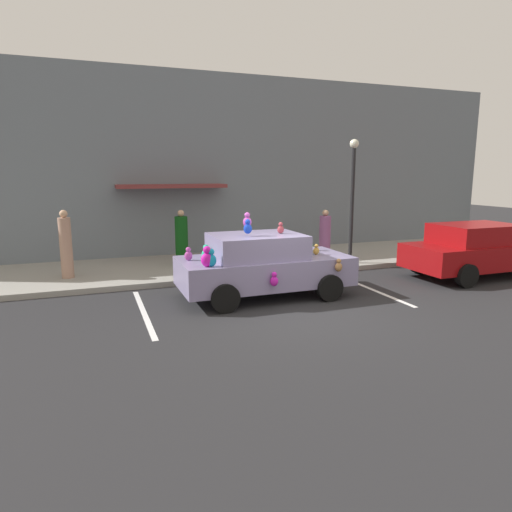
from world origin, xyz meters
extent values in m
plane|color=#262628|center=(0.00, 0.00, 0.00)|extent=(60.00, 60.00, 0.00)
cube|color=gray|center=(0.00, 5.00, 0.07)|extent=(24.00, 4.00, 0.15)
cube|color=slate|center=(0.00, 7.15, 3.20)|extent=(24.00, 0.30, 6.40)
cube|color=maroon|center=(-1.55, 6.60, 2.55)|extent=(3.60, 1.10, 0.12)
cube|color=silver|center=(2.57, 1.00, 0.00)|extent=(0.12, 3.60, 0.01)
cube|color=silver|center=(-3.23, 1.00, 0.00)|extent=(0.12, 3.60, 0.01)
cube|color=#867CA5|center=(-0.28, 1.30, 0.64)|extent=(4.14, 1.84, 0.68)
cube|color=#867CA5|center=(-0.49, 1.30, 1.26)|extent=(2.15, 1.62, 0.56)
cylinder|color=black|center=(1.00, 2.21, 0.32)|extent=(0.64, 0.22, 0.64)
cylinder|color=black|center=(1.00, 0.38, 0.32)|extent=(0.64, 0.22, 0.64)
cylinder|color=black|center=(-1.56, 2.21, 0.32)|extent=(0.64, 0.22, 0.64)
cylinder|color=black|center=(-1.56, 0.38, 0.32)|extent=(0.64, 0.22, 0.64)
ellipsoid|color=#163ABC|center=(-0.79, 1.06, 1.72)|extent=(0.20, 0.16, 0.23)
sphere|color=#163ABC|center=(-0.79, 1.06, 1.88)|extent=(0.12, 0.12, 0.12)
ellipsoid|color=#983740|center=(0.09, 1.19, 1.65)|extent=(0.16, 0.13, 0.19)
sphere|color=#983740|center=(0.09, 1.19, 1.78)|extent=(0.10, 0.10, 0.10)
ellipsoid|color=#B447AD|center=(-0.78, 1.15, 1.86)|extent=(0.20, 0.17, 0.24)
sphere|color=#B447AD|center=(-0.78, 1.15, 2.03)|extent=(0.13, 0.13, 0.13)
ellipsoid|color=#B98B38|center=(1.03, 1.12, 1.08)|extent=(0.16, 0.13, 0.19)
sphere|color=#B98B38|center=(1.03, 1.12, 1.20)|extent=(0.10, 0.10, 0.10)
ellipsoid|color=#58DC6A|center=(1.12, 1.71, 1.12)|extent=(0.23, 0.19, 0.27)
sphere|color=#58DC6A|center=(1.12, 1.71, 1.31)|extent=(0.15, 0.15, 0.15)
ellipsoid|color=gold|center=(0.67, 1.14, 1.15)|extent=(0.29, 0.23, 0.34)
sphere|color=gold|center=(0.67, 1.14, 1.38)|extent=(0.18, 0.18, 0.18)
ellipsoid|color=#CE169F|center=(-1.88, 0.65, 1.14)|extent=(0.26, 0.22, 0.31)
sphere|color=#CE169F|center=(-1.88, 0.65, 1.36)|extent=(0.17, 0.17, 0.17)
ellipsoid|color=#B2439E|center=(-2.10, 1.50, 1.09)|extent=(0.18, 0.15, 0.22)
sphere|color=#B2439E|center=(-2.10, 1.50, 1.24)|extent=(0.12, 0.12, 0.12)
ellipsoid|color=#168AB3|center=(-1.79, 0.63, 1.12)|extent=(0.23, 0.19, 0.27)
sphere|color=#168AB3|center=(-1.79, 0.63, 1.31)|extent=(0.15, 0.15, 0.15)
ellipsoid|color=#47DAC0|center=(-1.17, 1.25, 1.11)|extent=(0.21, 0.17, 0.24)
sphere|color=#47DAC0|center=(-1.17, 1.25, 1.27)|extent=(0.13, 0.13, 0.13)
ellipsoid|color=#149537|center=(-1.11, 1.67, 1.11)|extent=(0.22, 0.18, 0.26)
sphere|color=#149537|center=(-1.11, 1.67, 1.29)|extent=(0.14, 0.14, 0.14)
ellipsoid|color=#27C691|center=(-1.69, 1.48, 1.11)|extent=(0.21, 0.17, 0.24)
sphere|color=#27C691|center=(-1.69, 1.48, 1.27)|extent=(0.13, 0.13, 0.13)
ellipsoid|color=green|center=(0.60, 1.76, 1.10)|extent=(0.20, 0.16, 0.23)
sphere|color=green|center=(0.60, 1.76, 1.26)|extent=(0.13, 0.13, 0.13)
ellipsoid|color=#CC1FAD|center=(-0.45, 0.30, 0.62)|extent=(0.19, 0.15, 0.22)
sphere|color=#CC1FAD|center=(-0.45, 0.30, 0.77)|extent=(0.12, 0.12, 0.12)
ellipsoid|color=pink|center=(-1.20, 1.41, 1.14)|extent=(0.26, 0.21, 0.31)
sphere|color=pink|center=(-1.20, 1.41, 1.35)|extent=(0.17, 0.17, 0.17)
ellipsoid|color=#A77444|center=(1.19, 0.30, 0.82)|extent=(0.18, 0.15, 0.21)
sphere|color=#A77444|center=(1.19, 0.30, 0.96)|extent=(0.11, 0.11, 0.11)
cube|color=maroon|center=(6.40, 1.11, 0.64)|extent=(4.45, 1.81, 0.68)
cube|color=maroon|center=(6.18, 1.11, 1.26)|extent=(2.32, 1.59, 0.56)
cylinder|color=black|center=(7.78, 2.01, 0.32)|extent=(0.64, 0.22, 0.64)
cylinder|color=black|center=(5.02, 2.01, 0.32)|extent=(0.64, 0.22, 0.64)
cylinder|color=black|center=(5.02, 0.20, 0.32)|extent=(0.64, 0.22, 0.64)
ellipsoid|color=brown|center=(-0.55, 3.47, 0.40)|extent=(0.41, 0.34, 0.51)
sphere|color=brown|center=(-0.55, 3.47, 0.77)|extent=(0.29, 0.29, 0.29)
sphere|color=brown|center=(-0.65, 3.47, 0.87)|extent=(0.12, 0.12, 0.12)
sphere|color=brown|center=(-0.44, 3.47, 0.87)|extent=(0.12, 0.12, 0.12)
cylinder|color=black|center=(3.53, 3.50, 1.93)|extent=(0.12, 0.12, 3.57)
sphere|color=#EAEACC|center=(3.53, 3.50, 3.86)|extent=(0.28, 0.28, 0.28)
cylinder|color=tan|center=(-4.85, 4.44, 0.98)|extent=(0.32, 0.32, 1.65)
sphere|color=tan|center=(-4.85, 4.44, 1.91)|extent=(0.21, 0.21, 0.21)
cylinder|color=#0E4412|center=(-1.55, 5.13, 0.90)|extent=(0.40, 0.40, 1.51)
sphere|color=tan|center=(-1.55, 5.13, 1.76)|extent=(0.20, 0.20, 0.20)
cylinder|color=#92538A|center=(3.20, 4.58, 0.86)|extent=(0.38, 0.38, 1.42)
sphere|color=tan|center=(3.20, 4.58, 1.67)|extent=(0.21, 0.21, 0.21)
camera|label=1|loc=(-4.21, -8.61, 3.00)|focal=31.43mm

